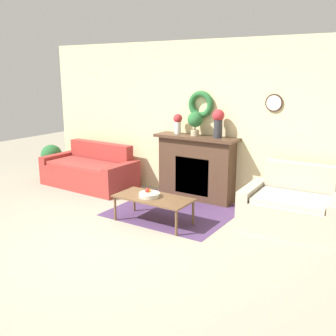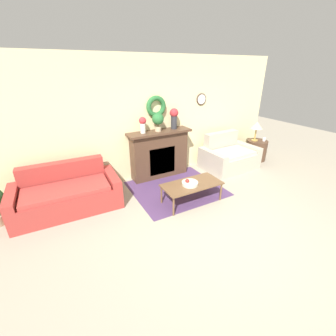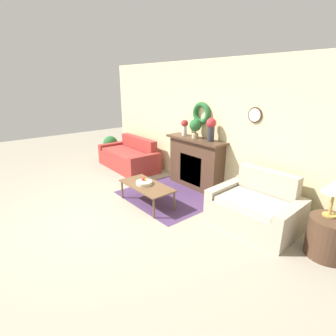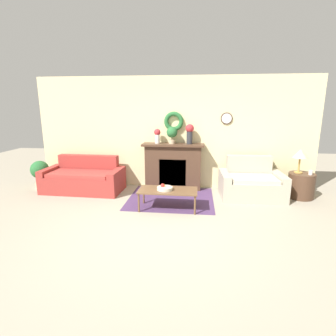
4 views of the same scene
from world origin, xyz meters
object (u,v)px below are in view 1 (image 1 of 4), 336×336
Objects in this scene: vase_on_mantel_left at (178,122)px; couch_left at (90,171)px; fireplace at (196,167)px; fruit_bowl at (149,194)px; potted_plant_floor_by_couch at (52,157)px; coffee_table at (153,199)px; vase_on_mantel_right at (218,121)px; potted_plant_on_mantel at (195,121)px; loveseat_right at (293,207)px.

couch_left is at bearing -166.37° from vase_on_mantel_left.
fruit_bowl is at bearing -91.74° from fireplace.
potted_plant_floor_by_couch is (-3.26, -0.36, -0.14)m from fireplace.
fruit_bowl is 3.36m from potted_plant_floor_by_couch.
coffee_table is 3.32× the size of vase_on_mantel_left.
vase_on_mantel_right is (0.43, 1.36, 0.96)m from fruit_bowl.
potted_plant_on_mantel is at bearing 92.28° from coffee_table.
potted_plant_floor_by_couch is (-3.65, -0.37, -0.97)m from vase_on_mantel_right.
fireplace is at bearing 6.35° from potted_plant_floor_by_couch.
vase_on_mantel_left is 0.78m from vase_on_mantel_right.
fruit_bowl is 0.76× the size of potted_plant_on_mantel.
vase_on_mantel_right is (-1.41, 0.42, 1.09)m from loveseat_right.
loveseat_right is 2.07m from fruit_bowl.
couch_left is 2.38m from potted_plant_on_mantel.
vase_on_mantel_right reaches higher than vase_on_mantel_left.
couch_left is at bearing -2.58° from potted_plant_floor_by_couch.
vase_on_mantel_left reaches higher than loveseat_right.
couch_left is at bearing 156.60° from coffee_table.
vase_on_mantel_left is (-0.34, 1.36, 0.89)m from fruit_bowl.
coffee_table is at bearing 13.07° from fruit_bowl.
fireplace is at bearing 88.26° from fruit_bowl.
loveseat_right is 2.01× the size of potted_plant_floor_by_couch.
fireplace is at bearing 26.71° from potted_plant_on_mantel.
loveseat_right is 5.05m from potted_plant_floor_by_couch.
potted_plant_floor_by_couch is at bearing 163.42° from coffee_table.
couch_left is 2.28m from fruit_bowl.
coffee_table is at bearing -87.72° from potted_plant_on_mantel.
couch_left is 3.99× the size of vase_on_mantel_right.
vase_on_mantel_right reaches higher than coffee_table.
potted_plant_on_mantel is at bearing 165.32° from loveseat_right.
fireplace is 0.79× the size of couch_left.
potted_plant_on_mantel reaches higher than potted_plant_floor_by_couch.
vase_on_mantel_right is at bearing 72.41° from fruit_bowl.
loveseat_right reaches higher than coffee_table.
vase_on_mantel_left is (-0.38, 0.01, 0.76)m from fireplace.
loveseat_right is 2.99× the size of vase_on_mantel_right.
vase_on_mantel_left is (-2.18, 0.42, 1.02)m from loveseat_right.
vase_on_mantel_left is (-0.41, 1.34, 0.96)m from coffee_table.
fruit_bowl is at bearing -155.26° from loveseat_right.
potted_plant_on_mantel is at bearing -153.29° from fireplace.
couch_left is at bearing 177.60° from loveseat_right.
fruit_bowl is 0.89× the size of vase_on_mantel_left.
fireplace is 4.25× the size of vase_on_mantel_left.
vase_on_mantel_right is 3.79m from potted_plant_floor_by_couch.
potted_plant_on_mantel reaches higher than couch_left.
potted_plant_floor_by_couch is at bearing -172.70° from vase_on_mantel_left.
potted_plant_on_mantel is (-1.83, 0.40, 1.07)m from loveseat_right.
fireplace is at bearing 12.66° from couch_left.
potted_plant_on_mantel is at bearing -3.22° from vase_on_mantel_left.
potted_plant_floor_by_couch is (-2.87, -0.37, -0.90)m from vase_on_mantel_left.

